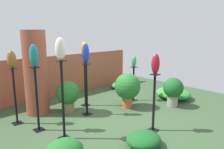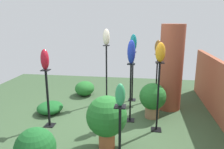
# 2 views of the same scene
# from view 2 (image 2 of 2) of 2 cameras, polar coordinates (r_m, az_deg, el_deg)

# --- Properties ---
(ground_plane) EXTENTS (8.00, 8.00, 0.00)m
(ground_plane) POSITION_cam_2_polar(r_m,az_deg,el_deg) (4.71, -3.25, -13.31)
(ground_plane) COLOR #385133
(brick_pillar) EXTENTS (0.57, 0.57, 2.08)m
(brick_pillar) POSITION_cam_2_polar(r_m,az_deg,el_deg) (5.47, 15.12, 1.71)
(brick_pillar) COLOR brown
(brick_pillar) RESTS_ON ground
(pedestal_cobalt) EXTENTS (0.20, 0.20, 1.28)m
(pedestal_cobalt) POSITION_cam_2_polar(r_m,az_deg,el_deg) (4.74, 4.83, -5.41)
(pedestal_cobalt) COLOR black
(pedestal_cobalt) RESTS_ON ground
(pedestal_jade) EXTENTS (0.20, 0.20, 1.02)m
(pedestal_jade) POSITION_cam_2_polar(r_m,az_deg,el_deg) (3.29, 2.04, -17.23)
(pedestal_jade) COLOR black
(pedestal_jade) RESTS_ON ground
(pedestal_ruby) EXTENTS (0.20, 0.20, 1.21)m
(pedestal_ruby) POSITION_cam_2_polar(r_m,az_deg,el_deg) (4.69, -16.38, -6.62)
(pedestal_ruby) COLOR black
(pedestal_ruby) RESTS_ON ground
(pedestal_teal) EXTENTS (0.20, 0.20, 1.35)m
(pedestal_teal) POSITION_cam_2_polar(r_m,az_deg,el_deg) (5.94, 5.38, -1.03)
(pedestal_teal) COLOR black
(pedestal_teal) RESTS_ON ground
(pedestal_bronze) EXTENTS (0.20, 0.20, 1.27)m
(pedestal_bronze) POSITION_cam_2_polar(r_m,az_deg,el_deg) (6.16, 11.55, -1.08)
(pedestal_bronze) COLOR black
(pedestal_bronze) RESTS_ON ground
(pedestal_ivory) EXTENTS (0.20, 0.20, 1.53)m
(pedestal_ivory) POSITION_cam_2_polar(r_m,az_deg,el_deg) (5.79, -1.43, -0.46)
(pedestal_ivory) COLOR black
(pedestal_ivory) RESTS_ON ground
(pedestal_amber) EXTENTS (0.20, 0.20, 1.40)m
(pedestal_amber) POSITION_cam_2_polar(r_m,az_deg,el_deg) (4.39, 11.87, -6.52)
(pedestal_amber) COLOR black
(pedestal_amber) RESTS_ON ground
(art_vase_cobalt) EXTENTS (0.17, 0.17, 0.49)m
(art_vase_cobalt) POSITION_cam_2_polar(r_m,az_deg,el_deg) (4.51, 5.08, 5.92)
(art_vase_cobalt) COLOR #192D9E
(art_vase_cobalt) RESTS_ON pedestal_cobalt
(art_vase_jade) EXTENTS (0.14, 0.14, 0.32)m
(art_vase_jade) POSITION_cam_2_polar(r_m,az_deg,el_deg) (2.98, 2.16, -5.35)
(art_vase_jade) COLOR #2D9356
(art_vase_jade) RESTS_ON pedestal_jade
(art_vase_ruby) EXTENTS (0.18, 0.16, 0.41)m
(art_vase_ruby) POSITION_cam_2_polar(r_m,az_deg,el_deg) (4.47, -17.15, 3.76)
(art_vase_ruby) COLOR maroon
(art_vase_ruby) RESTS_ON pedestal_ruby
(art_vase_teal) EXTENTS (0.17, 0.18, 0.46)m
(art_vase_teal) POSITION_cam_2_polar(r_m,az_deg,el_deg) (5.76, 5.61, 8.19)
(art_vase_teal) COLOR #0F727A
(art_vase_teal) RESTS_ON pedestal_teal
(art_vase_bronze) EXTENTS (0.19, 0.18, 0.38)m
(art_vase_bronze) POSITION_cam_2_polar(r_m,az_deg,el_deg) (6.00, 11.97, 7.01)
(art_vase_bronze) COLOR brown
(art_vase_bronze) RESTS_ON pedestal_bronze
(art_vase_ivory) EXTENTS (0.19, 0.18, 0.41)m
(art_vase_ivory) POSITION_cam_2_polar(r_m,az_deg,el_deg) (5.62, -1.50, 9.75)
(art_vase_ivory) COLOR beige
(art_vase_ivory) RESTS_ON pedestal_ivory
(art_vase_amber) EXTENTS (0.17, 0.18, 0.37)m
(art_vase_amber) POSITION_cam_2_polar(r_m,az_deg,el_deg) (4.15, 12.53, 5.69)
(art_vase_amber) COLOR orange
(art_vase_amber) RESTS_ON pedestal_amber
(potted_plant_mid_left) EXTENTS (0.60, 0.60, 0.80)m
(potted_plant_mid_left) POSITION_cam_2_polar(r_m,az_deg,el_deg) (5.01, 10.57, -6.06)
(potted_plant_mid_left) COLOR #936B4C
(potted_plant_mid_left) RESTS_ON ground
(potted_plant_near_pillar) EXTENTS (0.70, 0.70, 0.94)m
(potted_plant_near_pillar) POSITION_cam_2_polar(r_m,az_deg,el_deg) (3.76, -1.40, -11.19)
(potted_plant_near_pillar) COLOR #B25B38
(potted_plant_near_pillar) RESTS_ON ground
(foliage_bed_west) EXTENTS (0.64, 0.56, 0.41)m
(foliage_bed_west) POSITION_cam_2_polar(r_m,az_deg,el_deg) (6.49, -7.15, -3.60)
(foliage_bed_west) COLOR #236B28
(foliage_bed_west) RESTS_ON ground
(foliage_bed_center) EXTENTS (0.66, 0.60, 0.26)m
(foliage_bed_center) POSITION_cam_2_polar(r_m,az_deg,el_deg) (5.49, -15.88, -8.30)
(foliage_bed_center) COLOR #195923
(foliage_bed_center) RESTS_ON ground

